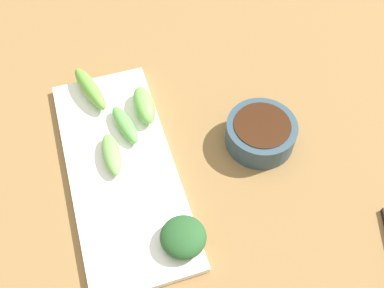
% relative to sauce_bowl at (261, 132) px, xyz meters
% --- Properties ---
extents(tabletop, '(2.10, 2.10, 0.02)m').
position_rel_sauce_bowl_xyz_m(tabletop, '(0.11, -0.03, -0.03)').
color(tabletop, olive).
rests_on(tabletop, ground).
extents(sauce_bowl, '(0.10, 0.10, 0.04)m').
position_rel_sauce_bowl_xyz_m(sauce_bowl, '(0.00, 0.00, 0.00)').
color(sauce_bowl, '#2E4552').
rests_on(sauce_bowl, tabletop).
extents(serving_plate, '(0.15, 0.36, 0.01)m').
position_rel_sauce_bowl_xyz_m(serving_plate, '(0.21, -0.01, -0.02)').
color(serving_plate, white).
rests_on(serving_plate, tabletop).
extents(broccoli_stalk_0, '(0.05, 0.10, 0.03)m').
position_rel_sauce_bowl_xyz_m(broccoli_stalk_0, '(0.22, -0.16, 0.00)').
color(broccoli_stalk_0, '#66A83E').
rests_on(broccoli_stalk_0, serving_plate).
extents(broccoli_stalk_1, '(0.03, 0.07, 0.02)m').
position_rel_sauce_bowl_xyz_m(broccoli_stalk_1, '(0.22, -0.03, 0.00)').
color(broccoli_stalk_1, '#71A856').
rests_on(broccoli_stalk_1, serving_plate).
extents(broccoli_stalk_2, '(0.04, 0.08, 0.02)m').
position_rel_sauce_bowl_xyz_m(broccoli_stalk_2, '(0.19, -0.07, -0.00)').
color(broccoli_stalk_2, '#5FA64E').
rests_on(broccoli_stalk_2, serving_plate).
extents(broccoli_leafy_3, '(0.07, 0.07, 0.03)m').
position_rel_sauce_bowl_xyz_m(broccoli_leafy_3, '(0.16, 0.12, 0.00)').
color(broccoli_leafy_3, '#245026').
rests_on(broccoli_leafy_3, serving_plate).
extents(broccoli_stalk_4, '(0.03, 0.07, 0.03)m').
position_rel_sauce_bowl_xyz_m(broccoli_stalk_4, '(0.15, -0.10, 0.00)').
color(broccoli_stalk_4, '#70B051').
rests_on(broccoli_stalk_4, serving_plate).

